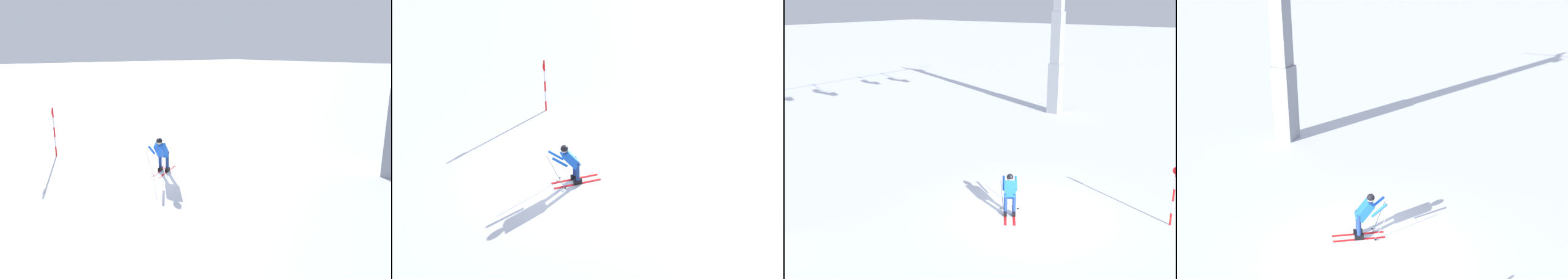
# 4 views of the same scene
# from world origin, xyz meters

# --- Properties ---
(ground_plane) EXTENTS (260.00, 260.00, 0.00)m
(ground_plane) POSITION_xyz_m (0.00, 0.00, 0.00)
(ground_plane) COLOR white
(skier_carving_main) EXTENTS (1.74, 1.41, 1.64)m
(skier_carving_main) POSITION_xyz_m (-0.45, 0.65, 0.86)
(skier_carving_main) COLOR red
(skier_carving_main) RESTS_ON ground_plane
(lift_tower_far) EXTENTS (0.82, 2.98, 10.86)m
(lift_tower_far) POSITION_xyz_m (14.95, 6.73, 4.50)
(lift_tower_far) COLOR gray
(lift_tower_far) RESTS_ON ground_plane
(trail_marker_pole) EXTENTS (0.07, 0.28, 2.27)m
(trail_marker_pole) POSITION_xyz_m (2.05, -4.44, 1.22)
(trail_marker_pole) COLOR red
(trail_marker_pole) RESTS_ON ground_plane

